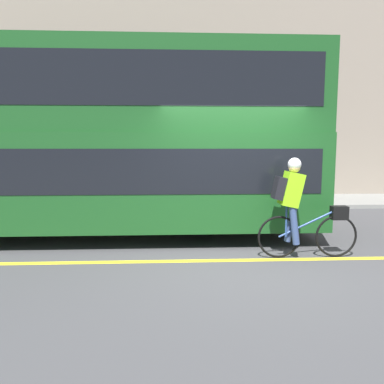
{
  "coord_description": "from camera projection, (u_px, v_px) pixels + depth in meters",
  "views": [
    {
      "loc": [
        -1.04,
        -5.63,
        1.81
      ],
      "look_at": [
        -0.71,
        0.99,
        1.0
      ],
      "focal_mm": 35.0,
      "sensor_mm": 36.0,
      "label": 1
    }
  ],
  "objects": [
    {
      "name": "bus",
      "position": [
        14.0,
        135.0,
        7.3
      ],
      "size": [
        11.83,
        2.42,
        3.66
      ],
      "color": "black",
      "rests_on": "ground_plane"
    },
    {
      "name": "ground_plane",
      "position": [
        240.0,
        263.0,
        5.86
      ],
      "size": [
        80.0,
        80.0,
        0.0
      ],
      "primitive_type": "plane",
      "color": "#424244"
    },
    {
      "name": "road_center_line",
      "position": [
        239.0,
        260.0,
        5.97
      ],
      "size": [
        50.0,
        0.14,
        0.01
      ],
      "primitive_type": "cube",
      "color": "yellow",
      "rests_on": "ground_plane"
    },
    {
      "name": "cyclist_on_bike",
      "position": [
        298.0,
        205.0,
        6.03
      ],
      "size": [
        1.65,
        0.32,
        1.63
      ],
      "color": "black",
      "rests_on": "ground_plane"
    },
    {
      "name": "building_facade",
      "position": [
        203.0,
        89.0,
        12.88
      ],
      "size": [
        60.0,
        0.3,
        7.54
      ],
      "color": "gray",
      "rests_on": "ground_plane"
    },
    {
      "name": "sidewalk_curb",
      "position": [
        206.0,
        202.0,
        11.94
      ],
      "size": [
        60.0,
        2.52,
        0.11
      ],
      "color": "gray",
      "rests_on": "ground_plane"
    }
  ]
}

